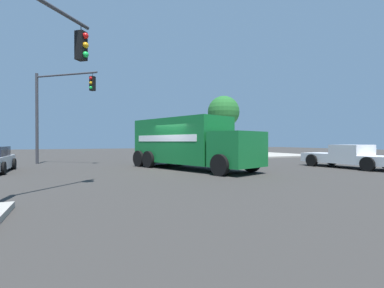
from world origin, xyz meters
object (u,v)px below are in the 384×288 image
(traffic_light_secondary, at_px, (55,103))
(pickup_white, at_px, (349,156))
(delivery_truck, at_px, (188,142))
(shade_tree_near, at_px, (224,112))
(pedestrian_near_corner, at_px, (244,145))
(traffic_light_primary, at_px, (25,55))

(traffic_light_secondary, bearing_deg, pickup_white, 148.66)
(delivery_truck, bearing_deg, shade_tree_near, -125.46)
(pickup_white, xyz_separation_m, pedestrian_near_corner, (-3.51, -16.19, 0.44))
(pickup_white, bearing_deg, delivery_truck, -19.55)
(traffic_light_primary, bearing_deg, shade_tree_near, -129.71)
(delivery_truck, height_order, traffic_light_secondary, traffic_light_secondary)
(pickup_white, bearing_deg, pedestrian_near_corner, -102.24)
(traffic_light_secondary, height_order, shade_tree_near, shade_tree_near)
(traffic_light_primary, distance_m, shade_tree_near, 29.91)
(traffic_light_primary, xyz_separation_m, traffic_light_secondary, (-0.05, -13.06, 0.41))
(shade_tree_near, bearing_deg, traffic_light_primary, 50.29)
(pedestrian_near_corner, bearing_deg, pickup_white, 77.76)
(delivery_truck, bearing_deg, pickup_white, 160.45)
(pickup_white, height_order, shade_tree_near, shade_tree_near)
(delivery_truck, distance_m, pedestrian_near_corner, 18.05)
(delivery_truck, xyz_separation_m, shade_tree_near, (-11.83, -16.61, 3.86))
(traffic_light_primary, bearing_deg, delivery_truck, -138.72)
(traffic_light_secondary, relative_size, shade_tree_near, 0.87)
(delivery_truck, height_order, traffic_light_primary, traffic_light_primary)
(shade_tree_near, bearing_deg, pedestrian_near_corner, 101.09)
(traffic_light_primary, height_order, traffic_light_secondary, traffic_light_secondary)
(traffic_light_primary, xyz_separation_m, pedestrian_near_corner, (-19.80, -19.36, -2.64))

